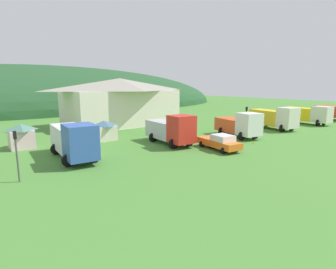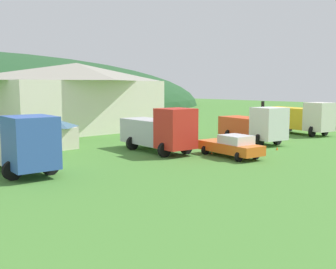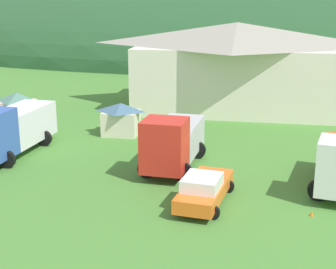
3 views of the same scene
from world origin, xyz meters
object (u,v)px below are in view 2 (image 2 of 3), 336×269
(service_pickup_orange, at_px, (231,146))
(box_truck_blue, at_px, (18,141))
(traffic_light_east, at_px, (262,115))
(traffic_cone_mid_row, at_px, (212,154))
(traffic_cone_near_pickup, at_px, (277,150))
(play_shed_cream, at_px, (58,134))
(heavy_rig_white, at_px, (255,125))
(crane_truck_red, at_px, (160,130))
(heavy_rig_striped, at_px, (300,117))
(depot_building, at_px, (77,96))

(service_pickup_orange, bearing_deg, box_truck_blue, -105.18)
(traffic_light_east, height_order, traffic_cone_mid_row, traffic_light_east)
(service_pickup_orange, relative_size, traffic_cone_near_pickup, 9.93)
(box_truck_blue, bearing_deg, play_shed_cream, 141.49)
(box_truck_blue, xyz_separation_m, heavy_rig_white, (20.59, -2.59, -0.18))
(crane_truck_red, xyz_separation_m, service_pickup_orange, (2.51, -5.06, -0.93))
(crane_truck_red, xyz_separation_m, heavy_rig_white, (9.64, -2.04, -0.09))
(box_truck_blue, height_order, service_pickup_orange, box_truck_blue)
(traffic_light_east, bearing_deg, traffic_cone_mid_row, -164.96)
(crane_truck_red, distance_m, traffic_cone_near_pickup, 9.73)
(box_truck_blue, relative_size, heavy_rig_striped, 1.01)
(crane_truck_red, height_order, traffic_cone_mid_row, crane_truck_red)
(play_shed_cream, distance_m, box_truck_blue, 8.62)
(traffic_light_east, bearing_deg, crane_truck_red, 178.39)
(depot_building, xyz_separation_m, play_shed_cream, (-7.89, -10.83, -2.76))
(heavy_rig_white, bearing_deg, heavy_rig_striped, 106.81)
(play_shed_cream, distance_m, heavy_rig_white, 17.28)
(box_truck_blue, distance_m, traffic_cone_mid_row, 14.01)
(crane_truck_red, distance_m, traffic_light_east, 13.15)
(depot_building, height_order, traffic_cone_near_pickup, depot_building)
(crane_truck_red, bearing_deg, depot_building, 175.07)
(depot_building, relative_size, crane_truck_red, 2.60)
(box_truck_blue, height_order, heavy_rig_striped, box_truck_blue)
(traffic_cone_near_pickup, bearing_deg, traffic_light_east, 44.14)
(traffic_cone_near_pickup, bearing_deg, service_pickup_orange, 174.69)
(depot_building, bearing_deg, service_pickup_orange, -90.59)
(traffic_light_east, relative_size, traffic_cone_mid_row, 5.99)
(crane_truck_red, relative_size, traffic_light_east, 1.96)
(heavy_rig_white, distance_m, service_pickup_orange, 7.79)
(heavy_rig_striped, xyz_separation_m, traffic_cone_near_pickup, (-11.47, -4.53, -1.80))
(depot_building, bearing_deg, traffic_cone_mid_row, -90.91)
(traffic_cone_near_pickup, bearing_deg, depot_building, 102.22)
(depot_building, bearing_deg, heavy_rig_white, -70.78)
(play_shed_cream, distance_m, traffic_cone_mid_row, 12.72)
(heavy_rig_white, relative_size, traffic_light_east, 1.90)
(play_shed_cream, xyz_separation_m, crane_truck_red, (5.15, -6.90, 0.51))
(traffic_light_east, bearing_deg, depot_building, 119.85)
(depot_building, distance_m, heavy_rig_striped, 25.09)
(traffic_light_east, bearing_deg, heavy_rig_striped, -6.09)
(heavy_rig_striped, relative_size, traffic_cone_mid_row, 13.16)
(heavy_rig_white, xyz_separation_m, service_pickup_orange, (-7.13, -3.02, -0.84))
(heavy_rig_white, relative_size, service_pickup_orange, 1.29)
(depot_building, distance_m, traffic_light_east, 20.94)
(depot_building, bearing_deg, traffic_light_east, -60.15)
(box_truck_blue, height_order, traffic_light_east, traffic_light_east)
(depot_building, relative_size, play_shed_cream, 6.81)
(depot_building, height_order, traffic_light_east, depot_building)
(depot_building, bearing_deg, heavy_rig_striped, -48.63)
(heavy_rig_striped, xyz_separation_m, service_pickup_orange, (-16.75, -4.04, -0.97))
(heavy_rig_striped, bearing_deg, traffic_cone_mid_row, -72.40)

